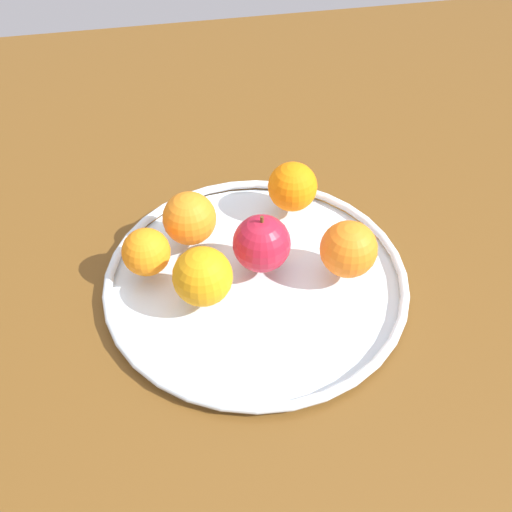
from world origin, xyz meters
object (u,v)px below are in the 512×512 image
Objects in this scene: orange_back_right at (189,218)px; orange_front_left at (203,276)px; orange_back_left at (349,249)px; apple at (262,244)px; orange_front_right at (146,252)px; fruit_bowl at (256,277)px; orange_center at (292,187)px.

orange_back_right is 10.76cm from orange_front_left.
orange_back_left is 1.00× the size of orange_front_left.
orange_front_right is (-2.04, -14.44, -0.64)cm from apple.
orange_back_right reaches higher than orange_front_right.
orange_back_left is at bearing 92.91° from orange_front_left.
fruit_bowl is 14.41cm from orange_front_right.
fruit_bowl is 5.58× the size of orange_center.
fruit_bowl is 4.89cm from apple.
orange_front_left reaches higher than fruit_bowl.
fruit_bowl is at bearing 110.94° from orange_front_left.
apple reaches higher than orange_center.
orange_front_right is 25.44cm from orange_back_left.
orange_back_right is 0.98× the size of orange_front_left.
orange_front_right is (-3.37, -13.43, 3.96)cm from fruit_bowl.
orange_back_left is at bearing 15.43° from orange_center.
orange_front_left reaches higher than orange_center.
orange_front_left is at bearing 1.75° from orange_back_right.
orange_back_left is at bearing 81.30° from fruit_bowl.
orange_back_right and orange_back_left have the same top height.
orange_back_right reaches higher than fruit_bowl.
orange_center is at bearing -164.57° from orange_back_left.
apple reaches higher than orange_back_right.
fruit_bowl is 5.41× the size of orange_back_left.
orange_center is at bearing 104.39° from orange_back_right.
orange_back_left is (13.68, 3.78, 0.11)cm from orange_center.
orange_back_left is at bearing 73.57° from apple.
fruit_bowl is at bearing 75.92° from orange_front_right.
orange_back_right is at bearing 127.73° from orange_front_right.
fruit_bowl is 5.39× the size of orange_front_left.
orange_center is at bearing 112.04° from orange_front_right.
apple is at bearing 142.85° from fruit_bowl.
orange_center is 0.97× the size of orange_front_left.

